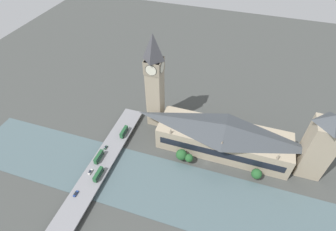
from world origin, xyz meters
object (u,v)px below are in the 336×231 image
car_northbound_mid (90,172)px  car_northbound_tail (76,194)px  double_decker_bus_rear (124,132)px  clock_tower (155,80)px  car_northbound_lead (106,147)px  parliament_hall (223,137)px  double_decker_bus_mid (98,174)px  victoria_tower (319,145)px  double_decker_bus_lead (99,157)px  road_bridge (100,167)px

car_northbound_mid → car_northbound_tail: 18.51m
double_decker_bus_rear → car_northbound_tail: double_decker_bus_rear is taller
clock_tower → car_northbound_mid: size_ratio=17.95×
car_northbound_lead → car_northbound_mid: bearing=-179.6°
parliament_hall → car_northbound_lead: size_ratio=26.28×
double_decker_bus_mid → victoria_tower: bearing=-68.5°
double_decker_bus_rear → car_northbound_lead: double_decker_bus_rear is taller
double_decker_bus_rear → car_northbound_tail: (-60.51, 7.78, -2.05)m
double_decker_bus_mid → car_northbound_lead: double_decker_bus_mid is taller
double_decker_bus_rear → car_northbound_tail: size_ratio=2.41×
clock_tower → parliament_hall: bearing=-102.9°
car_northbound_lead → clock_tower: bearing=-29.9°
victoria_tower → car_northbound_lead: bearing=101.8°
double_decker_bus_lead → car_northbound_lead: size_ratio=2.95×
victoria_tower → car_northbound_tail: bearing=116.1°
car_northbound_tail → car_northbound_mid: bearing=-1.3°
double_decker_bus_mid → double_decker_bus_rear: (42.96, 0.08, 0.15)m
double_decker_bus_lead → car_northbound_tail: 31.44m
clock_tower → car_northbound_lead: clock_tower is taller
double_decker_bus_mid → double_decker_bus_rear: bearing=0.1°
clock_tower → double_decker_bus_rear: (-26.87, 18.43, -37.32)m
victoria_tower → road_bridge: 155.75m
double_decker_bus_rear → car_northbound_mid: (-42.00, 7.36, -2.04)m
double_decker_bus_mid → car_northbound_mid: bearing=82.6°
victoria_tower → double_decker_bus_mid: size_ratio=5.25×
parliament_hall → clock_tower: 69.25m
clock_tower → double_decker_bus_mid: bearing=165.3°
road_bridge → double_decker_bus_rear: (35.07, -3.88, 3.65)m
double_decker_bus_lead → car_northbound_lead: bearing=1.8°
car_northbound_lead → parliament_hall: bearing=-70.1°
double_decker_bus_mid → double_decker_bus_rear: size_ratio=1.02×
double_decker_bus_lead → car_northbound_tail: size_ratio=2.43×
victoria_tower → double_decker_bus_lead: size_ratio=5.27×
double_decker_bus_mid → car_northbound_mid: size_ratio=2.45×
road_bridge → car_northbound_mid: (-6.93, 3.48, 1.61)m
victoria_tower → car_northbound_tail: 168.62m
parliament_hall → road_bridge: 96.33m
double_decker_bus_rear → car_northbound_mid: bearing=170.1°
road_bridge → car_northbound_tail: 25.78m
double_decker_bus_rear → car_northbound_mid: double_decker_bus_rear is taller
car_northbound_mid → car_northbound_lead: bearing=0.4°
double_decker_bus_rear → victoria_tower: bearing=-84.7°
victoria_tower → double_decker_bus_mid: victoria_tower is taller
double_decker_bus_lead → road_bridge: bearing=-150.9°
double_decker_bus_rear → car_northbound_tail: 61.04m
clock_tower → car_northbound_mid: (-68.86, 25.79, -39.35)m
clock_tower → car_northbound_mid: bearing=159.5°
clock_tower → car_northbound_tail: clock_tower is taller
victoria_tower → car_northbound_lead: 154.65m
double_decker_bus_lead → victoria_tower: bearing=-74.2°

